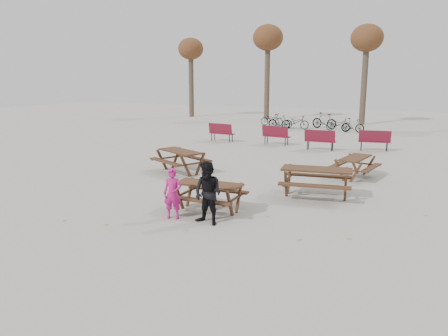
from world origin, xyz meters
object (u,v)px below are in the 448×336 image
at_px(food_tray, 206,184).
at_px(child, 173,194).
at_px(soda_bottle, 206,182).
at_px(picnic_table_east, 316,183).
at_px(picnic_table_far, 355,167).
at_px(adult, 208,193).
at_px(main_picnic_table, 209,190).
at_px(picnic_table_north, 181,161).

bearing_deg(food_tray, child, -126.04).
distance_m(food_tray, soda_bottle, 0.08).
xyz_separation_m(picnic_table_east, picnic_table_far, (0.70, 3.15, -0.07)).
distance_m(soda_bottle, child, 1.01).
bearing_deg(picnic_table_east, soda_bottle, -138.86).
bearing_deg(food_tray, adult, -61.33).
distance_m(main_picnic_table, child, 1.12).
bearing_deg(picnic_table_far, main_picnic_table, 162.51).
height_order(food_tray, child, child).
distance_m(soda_bottle, picnic_table_east, 3.61).
relative_size(food_tray, picnic_table_far, 0.10).
relative_size(adult, picnic_table_east, 0.76).
distance_m(food_tray, picnic_table_east, 3.62).
xyz_separation_m(child, picnic_table_far, (3.61, 6.68, -0.28)).
distance_m(child, picnic_table_east, 4.58).
xyz_separation_m(soda_bottle, picnic_table_east, (2.36, 2.70, -0.40)).
relative_size(main_picnic_table, picnic_table_east, 0.87).
bearing_deg(picnic_table_east, food_tray, -137.99).
xyz_separation_m(main_picnic_table, food_tray, (0.02, -0.18, 0.21)).
height_order(food_tray, picnic_table_far, food_tray).
distance_m(main_picnic_table, adult, 1.12).
xyz_separation_m(main_picnic_table, child, (-0.55, -0.97, 0.07)).
xyz_separation_m(main_picnic_table, picnic_table_north, (-3.14, 3.95, -0.17)).
bearing_deg(picnic_table_north, picnic_table_far, 42.45).
xyz_separation_m(food_tray, picnic_table_far, (3.03, 5.90, -0.41)).
distance_m(child, picnic_table_far, 7.60).
distance_m(main_picnic_table, picnic_table_north, 5.05).
bearing_deg(picnic_table_north, main_picnic_table, -24.98).
height_order(food_tray, picnic_table_north, picnic_table_north).
distance_m(food_tray, picnic_table_north, 5.22).
relative_size(main_picnic_table, child, 1.37).
bearing_deg(adult, main_picnic_table, 125.77).
bearing_deg(child, adult, -17.38).
bearing_deg(picnic_table_east, adult, -125.56).
height_order(picnic_table_north, picnic_table_far, picnic_table_north).
bearing_deg(child, soda_bottle, 41.26).
distance_m(picnic_table_north, picnic_table_far, 6.44).
distance_m(child, adult, 1.03).
bearing_deg(child, picnic_table_east, 34.80).
bearing_deg(adult, soda_bottle, 129.66).
relative_size(child, picnic_table_far, 0.75).
bearing_deg(main_picnic_table, child, -119.73).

